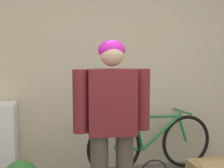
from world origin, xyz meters
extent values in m
cube|color=beige|center=(0.00, 2.29, 1.30)|extent=(8.00, 0.06, 2.60)
cube|color=white|center=(0.55, 2.25, 0.35)|extent=(0.08, 0.01, 0.12)
cube|color=maroon|center=(-0.07, 1.05, 1.04)|extent=(0.43, 0.27, 0.57)
cylinder|color=maroon|center=(-0.35, 1.05, 1.05)|extent=(0.13, 0.13, 0.54)
cylinder|color=maroon|center=(0.20, 1.05, 1.05)|extent=(0.13, 0.13, 0.54)
sphere|color=#DBB28E|center=(-0.07, 1.05, 1.45)|extent=(0.20, 0.20, 0.20)
ellipsoid|color=#D11EAD|center=(-0.07, 1.06, 1.48)|extent=(0.23, 0.21, 0.17)
torus|color=black|center=(0.15, 1.97, 0.34)|extent=(0.67, 0.11, 0.67)
torus|color=black|center=(1.11, 2.06, 0.34)|extent=(0.67, 0.11, 0.67)
cylinder|color=#237A38|center=(0.33, 1.99, 0.31)|extent=(0.37, 0.07, 0.08)
cylinder|color=#237A38|center=(0.28, 1.98, 0.51)|extent=(0.30, 0.06, 0.37)
cylinder|color=#237A38|center=(0.47, 2.00, 0.49)|extent=(0.13, 0.05, 0.41)
cylinder|color=#237A38|center=(0.75, 2.03, 0.48)|extent=(0.51, 0.09, 0.42)
cylinder|color=#237A38|center=(0.71, 2.03, 0.68)|extent=(0.58, 0.09, 0.05)
cylinder|color=#237A38|center=(1.05, 2.06, 0.50)|extent=(0.15, 0.05, 0.35)
cylinder|color=#237A38|center=(1.01, 2.06, 0.70)|extent=(0.07, 0.04, 0.08)
cylinder|color=#237A38|center=(1.03, 2.06, 0.73)|extent=(0.07, 0.46, 0.02)
ellipsoid|color=black|center=(0.42, 2.00, 0.71)|extent=(0.23, 0.10, 0.05)
camera|label=1|loc=(-0.62, -1.55, 1.45)|focal=50.00mm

